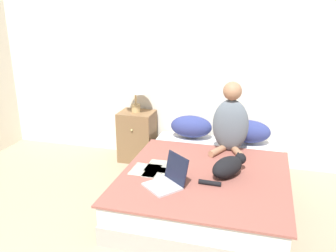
% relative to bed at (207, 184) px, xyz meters
% --- Properties ---
extents(wall_back, '(5.67, 0.05, 2.55)m').
position_rel_bed_xyz_m(wall_back, '(-0.60, 1.05, 1.09)').
color(wall_back, silver).
rests_on(wall_back, ground_plane).
extents(bed, '(1.55, 1.95, 0.38)m').
position_rel_bed_xyz_m(bed, '(0.00, 0.00, 0.00)').
color(bed, '#9E998E').
rests_on(bed, ground_plane).
extents(pillow_near, '(0.50, 0.30, 0.26)m').
position_rel_bed_xyz_m(pillow_near, '(-0.34, 0.80, 0.32)').
color(pillow_near, navy).
rests_on(pillow_near, bed).
extents(pillow_far, '(0.50, 0.30, 0.26)m').
position_rel_bed_xyz_m(pillow_far, '(0.34, 0.80, 0.32)').
color(pillow_far, navy).
rests_on(pillow_far, bed).
extents(person_sitting, '(0.39, 0.38, 0.76)m').
position_rel_bed_xyz_m(person_sitting, '(0.16, 0.49, 0.52)').
color(person_sitting, slate).
rests_on(person_sitting, bed).
extents(cat_tabby, '(0.40, 0.46, 0.19)m').
position_rel_bed_xyz_m(cat_tabby, '(0.21, -0.15, 0.29)').
color(cat_tabby, black).
rests_on(cat_tabby, bed).
extents(laptop_open, '(0.42, 0.42, 0.27)m').
position_rel_bed_xyz_m(laptop_open, '(-0.28, -0.48, 0.25)').
color(laptop_open, '#B7B7BC').
rests_on(laptop_open, bed).
extents(nightstand, '(0.43, 0.37, 0.64)m').
position_rel_bed_xyz_m(nightstand, '(-1.03, 0.80, 0.13)').
color(nightstand, brown).
rests_on(nightstand, ground_plane).
extents(table_lamp, '(0.33, 0.33, 0.49)m').
position_rel_bed_xyz_m(table_lamp, '(-1.04, 0.80, 0.81)').
color(table_lamp, tan).
rests_on(table_lamp, nightstand).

